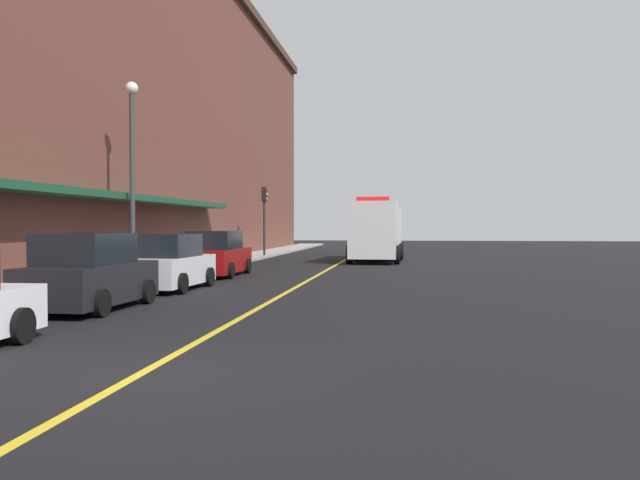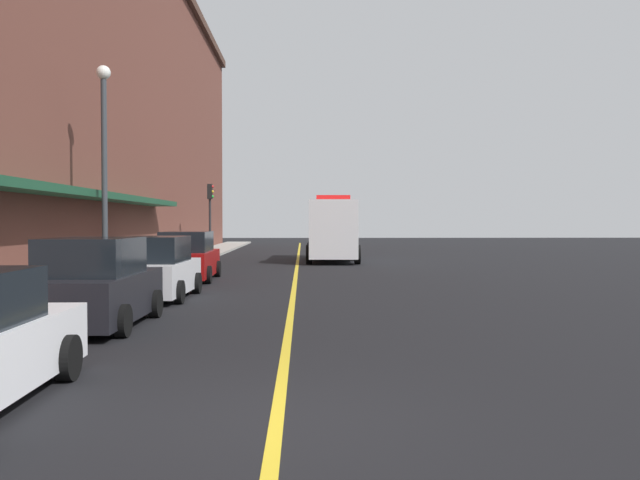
{
  "view_description": "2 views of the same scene",
  "coord_description": "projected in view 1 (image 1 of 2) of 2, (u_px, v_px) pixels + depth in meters",
  "views": [
    {
      "loc": [
        3.67,
        -8.85,
        2.06
      ],
      "look_at": [
        -0.86,
        25.73,
        1.29
      ],
      "focal_mm": 37.67,
      "sensor_mm": 36.0,
      "label": 1
    },
    {
      "loc": [
        0.29,
        -7.21,
        2.21
      ],
      "look_at": [
        1.24,
        29.4,
        1.17
      ],
      "focal_mm": 37.01,
      "sensor_mm": 36.0,
      "label": 2
    }
  ],
  "objects": [
    {
      "name": "lane_center_stripe",
      "position": [
        335.0,
        266.0,
        34.07
      ],
      "size": [
        0.16,
        70.0,
        0.01
      ],
      "primitive_type": "cube",
      "color": "gold",
      "rests_on": "ground"
    },
    {
      "name": "ground_plane",
      "position": [
        335.0,
        266.0,
        34.07
      ],
      "size": [
        112.0,
        112.0,
        0.0
      ],
      "primitive_type": "plane",
      "color": "black"
    },
    {
      "name": "parking_meter_1",
      "position": [
        60.0,
        263.0,
        17.54
      ],
      "size": [
        0.14,
        0.18,
        1.33
      ],
      "color": "#4C4C51",
      "rests_on": "sidewalk_left"
    },
    {
      "name": "sidewalk_left",
      "position": [
        216.0,
        263.0,
        34.88
      ],
      "size": [
        2.4,
        70.0,
        0.15
      ],
      "primitive_type": "cube",
      "color": "#9E9B93",
      "rests_on": "ground"
    },
    {
      "name": "parking_meter_0",
      "position": [
        177.0,
        251.0,
        26.36
      ],
      "size": [
        0.14,
        0.18,
        1.33
      ],
      "color": "#4C4C51",
      "rests_on": "sidewalk_left"
    },
    {
      "name": "parked_car_2",
      "position": [
        169.0,
        264.0,
        21.31
      ],
      "size": [
        2.05,
        4.18,
        1.78
      ],
      "rotation": [
        0.0,
        0.0,
        1.55
      ],
      "color": "silver",
      "rests_on": "ground"
    },
    {
      "name": "parked_car_3",
      "position": [
        216.0,
        255.0,
        27.13
      ],
      "size": [
        2.14,
        4.74,
        1.83
      ],
      "rotation": [
        0.0,
        0.0,
        1.59
      ],
      "color": "maroon",
      "rests_on": "ground"
    },
    {
      "name": "brick_building_left",
      "position": [
        62.0,
        97.0,
        34.71
      ],
      "size": [
        14.57,
        64.0,
        17.4
      ],
      "color": "brown",
      "rests_on": "ground"
    },
    {
      "name": "street_lamp_left",
      "position": [
        132.0,
        159.0,
        23.56
      ],
      "size": [
        0.44,
        0.44,
        6.94
      ],
      "color": "#33383D",
      "rests_on": "sidewalk_left"
    },
    {
      "name": "parked_car_1",
      "position": [
        89.0,
        274.0,
        16.32
      ],
      "size": [
        2.11,
        4.24,
        1.87
      ],
      "rotation": [
        0.0,
        0.0,
        1.56
      ],
      "color": "black",
      "rests_on": "ground"
    },
    {
      "name": "box_truck",
      "position": [
        377.0,
        232.0,
        38.23
      ],
      "size": [
        2.98,
        8.17,
        3.55
      ],
      "rotation": [
        0.0,
        0.0,
        -1.6
      ],
      "color": "silver",
      "rests_on": "ground"
    },
    {
      "name": "traffic_light_near",
      "position": [
        264.0,
        208.0,
        42.21
      ],
      "size": [
        0.38,
        0.36,
        4.3
      ],
      "color": "#232326",
      "rests_on": "sidewalk_left"
    }
  ]
}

